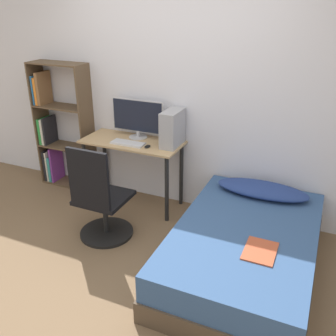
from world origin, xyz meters
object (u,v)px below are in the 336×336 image
at_px(bed, 244,250).
at_px(pc_tower, 172,128).
at_px(keyboard, 128,143).
at_px(office_chair, 101,205).
at_px(monitor, 138,118).
at_px(bookshelf, 57,130).

distance_m(bed, pc_tower, 1.45).
xyz_separation_m(keyboard, pc_tower, (0.45, 0.16, 0.18)).
distance_m(office_chair, monitor, 1.09).
relative_size(office_chair, pc_tower, 2.63).
distance_m(monitor, keyboard, 0.32).
bearing_deg(pc_tower, office_chair, -116.65).
xyz_separation_m(bookshelf, keyboard, (1.15, -0.21, 0.07)).
height_order(office_chair, monitor, monitor).
bearing_deg(keyboard, pc_tower, 19.79).
bearing_deg(bookshelf, office_chair, -36.09).
bearing_deg(monitor, bed, -29.12).
height_order(bookshelf, monitor, bookshelf).
xyz_separation_m(monitor, keyboard, (0.00, -0.24, -0.22)).
bearing_deg(pc_tower, monitor, 170.82).
relative_size(office_chair, bed, 0.54).
bearing_deg(monitor, office_chair, -87.13).
distance_m(bed, monitor, 1.84).
distance_m(keyboard, pc_tower, 0.51).
relative_size(bookshelf, office_chair, 1.54).
height_order(bookshelf, bed, bookshelf).
distance_m(bed, keyboard, 1.66).
xyz_separation_m(bed, monitor, (-1.45, 0.81, 0.79)).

